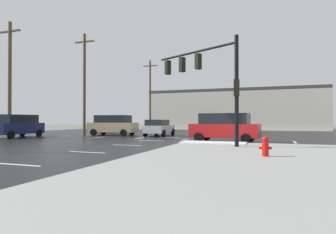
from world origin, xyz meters
name	(u,v)px	position (x,y,z in m)	size (l,w,h in m)	color
ground_plane	(161,139)	(0.00, 0.00, 0.00)	(120.00, 120.00, 0.00)	slate
road_asphalt	(161,139)	(0.00, 0.00, 0.01)	(44.00, 44.00, 0.02)	black
snow_strip_curbside	(213,143)	(5.00, -4.00, 0.17)	(4.00, 1.60, 0.06)	white
lane_markings	(170,140)	(1.20, -1.38, 0.02)	(36.15, 36.15, 0.01)	silver
traffic_signal_mast	(207,73)	(4.84, -4.95, 4.36)	(5.60, 3.08, 6.07)	black
fire_hydrant	(265,146)	(8.14, -9.65, 0.54)	(0.48, 0.26, 0.79)	red
strip_building_background	(234,110)	(2.78, 27.00, 3.28)	(27.90, 8.00, 6.56)	beige
sedan_silver	(159,127)	(-1.76, 3.94, 0.85)	(2.19, 4.60, 1.58)	#B7BABF
sedan_black	(241,126)	(5.27, 12.07, 0.85)	(2.10, 4.57, 1.58)	black
suv_navy	(17,125)	(-12.98, -2.33, 1.09)	(2.43, 4.94, 2.03)	#141E47
suv_tan	(113,125)	(-6.53, 3.36, 1.09)	(4.92, 2.37, 2.03)	tan
suv_red	(225,127)	(5.31, -1.24, 1.09)	(4.97, 2.52, 2.03)	#B21919
suv_grey	(114,124)	(-10.57, 10.34, 1.09)	(2.18, 4.84, 2.03)	slate
utility_pole_mid	(10,78)	(-12.24, -3.75, 5.15)	(2.20, 0.28, 9.86)	brown
utility_pole_far	(84,82)	(-9.21, 2.30, 5.36)	(2.20, 0.28, 10.27)	brown
utility_pole_distant	(150,94)	(-8.30, 16.90, 5.43)	(2.20, 0.28, 10.42)	brown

